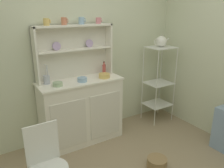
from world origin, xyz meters
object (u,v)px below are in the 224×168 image
Objects in this scene: hutch_cabinet at (81,110)px; hutch_shelf_unit at (74,47)px; bowl_mixing_large at (58,84)px; wire_chair at (46,160)px; jam_bottle at (104,69)px; utensil_jar at (47,79)px; cup_gold_0 at (46,22)px; porcelain_teapot at (161,41)px; bakers_rack at (159,78)px; floor_basket at (157,163)px.

hutch_shelf_unit is (0.00, 0.16, 0.86)m from hutch_cabinet.
wire_chair is at bearing -117.38° from bowl_mixing_large.
hutch_shelf_unit is at bearing 169.44° from jam_bottle.
utensil_jar reaches higher than hutch_cabinet.
porcelain_teapot is (1.71, -0.20, -0.33)m from cup_gold_0.
bowl_mixing_large is 0.64× the size of jam_bottle.
jam_bottle is at bearing -2.68° from cup_gold_0.
wire_chair is at bearing -140.09° from jam_bottle.
porcelain_teapot is at bearing -9.65° from jam_bottle.
floor_basket is (-0.86, -0.96, -0.68)m from bakers_rack.
bakers_rack is 2.29m from wire_chair.
cup_gold_0 is 1.75m from porcelain_teapot.
hutch_shelf_unit is 4.25× the size of utensil_jar.
hutch_shelf_unit reaches higher than jam_bottle.
porcelain_teapot is (0.94, -0.16, 0.35)m from jam_bottle.
cup_gold_0 is (-1.71, 0.20, 0.93)m from bakers_rack.
wire_chair is 1.60m from cup_gold_0.
bakers_rack is (1.36, -0.07, 0.28)m from hutch_cabinet.
porcelain_teapot is at bearing 0.00° from bowl_mixing_large.
bowl_mixing_large is (0.43, 0.83, 0.42)m from wire_chair.
hutch_cabinet is 0.66m from utensil_jar.
floor_basket is 2.74× the size of cup_gold_0.
porcelain_teapot is (2.12, 0.83, 0.82)m from wire_chair.
jam_bottle is 0.84m from utensil_jar.
floor_basket is at bearing -7.17° from wire_chair.
hutch_shelf_unit is at bearing 170.08° from bakers_rack.
jam_bottle is (1.18, 0.99, 0.47)m from wire_chair.
bowl_mixing_large is at bearing -167.57° from hutch_cabinet.
cup_gold_0 is at bearing 173.47° from bakers_rack.
floor_basket is (1.26, -0.13, -0.45)m from wire_chair.
bakers_rack is 5.25× the size of floor_basket.
utensil_jar is at bearing -168.31° from hutch_shelf_unit.
hutch_shelf_unit is 0.57m from bowl_mixing_large.
jam_bottle is at bearing 170.36° from bakers_rack.
cup_gold_0 reaches higher than hutch_cabinet.
porcelain_teapot is (-0.00, 0.00, 0.59)m from bakers_rack.
jam_bottle is at bearing 93.85° from floor_basket.
cup_gold_0 is at bearing 173.46° from porcelain_teapot.
bakers_rack is (1.36, -0.24, -0.58)m from hutch_shelf_unit.
hutch_cabinet is 1.26m from cup_gold_0.
bakers_rack is at bearing -4.85° from utensil_jar.
hutch_shelf_unit reaches higher than utensil_jar.
jam_bottle is (-0.08, 1.12, 0.92)m from floor_basket.
hutch_cabinet is at bearing 48.53° from wire_chair.
floor_basket is at bearing -53.87° from cup_gold_0.
porcelain_teapot is at bearing -6.54° from cup_gold_0.
jam_bottle is at bearing -10.56° from hutch_shelf_unit.
hutch_shelf_unit is 8.75× the size of bowl_mixing_large.
bowl_mixing_large reaches higher than hutch_cabinet.
hutch_cabinet is 4.40× the size of porcelain_teapot.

